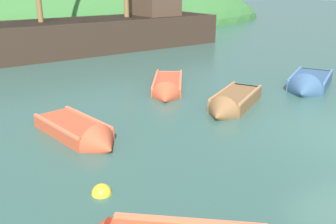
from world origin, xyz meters
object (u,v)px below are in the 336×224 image
object	(u,v)px
sailing_ship	(95,39)
rowboat_near_dock	(82,135)
rowboat_outer_left	(232,104)
rowboat_outer_right	(167,89)
buoy_yellow	(102,194)
rowboat_far	(308,85)

from	to	relation	value
sailing_ship	rowboat_near_dock	bearing A→B (deg)	63.98
rowboat_near_dock	rowboat_outer_left	size ratio (longest dim) A/B	1.01
sailing_ship	rowboat_outer_right	bearing A→B (deg)	81.22
rowboat_outer_right	buoy_yellow	distance (m)	7.07
rowboat_near_dock	buoy_yellow	size ratio (longest dim) A/B	8.05
rowboat_far	rowboat_outer_right	distance (m)	5.29
rowboat_far	buoy_yellow	bearing A→B (deg)	-13.04
rowboat_far	buoy_yellow	world-z (taller)	rowboat_far
sailing_ship	buoy_yellow	size ratio (longest dim) A/B	47.80
rowboat_outer_right	buoy_yellow	world-z (taller)	rowboat_outer_right
rowboat_near_dock	rowboat_outer_right	bearing A→B (deg)	109.94
rowboat_outer_right	buoy_yellow	size ratio (longest dim) A/B	9.30
rowboat_near_dock	rowboat_outer_left	world-z (taller)	rowboat_outer_left
rowboat_outer_right	rowboat_far	bearing A→B (deg)	95.39
sailing_ship	rowboat_outer_left	xyz separation A→B (m)	(0.71, -12.27, -0.52)
sailing_ship	rowboat_outer_left	bearing A→B (deg)	85.70
rowboat_outer_right	rowboat_outer_left	bearing A→B (deg)	48.54
rowboat_far	rowboat_outer_right	bearing A→B (deg)	-58.10
rowboat_far	buoy_yellow	distance (m)	9.73
rowboat_near_dock	rowboat_outer_right	xyz separation A→B (m)	(3.94, 2.86, -0.02)
buoy_yellow	rowboat_outer_left	bearing A→B (deg)	29.02
sailing_ship	rowboat_near_dock	size ratio (longest dim) A/B	5.94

